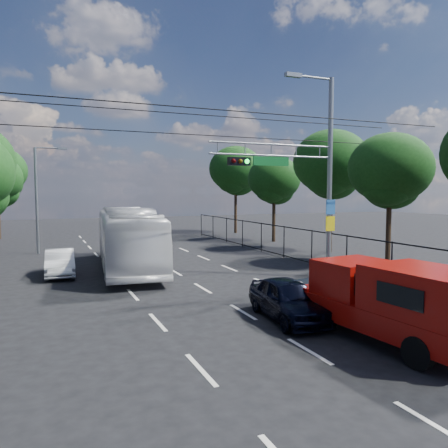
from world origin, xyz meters
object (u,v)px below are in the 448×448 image
white_van (60,263)px  red_pickup (391,300)px  navy_hatchback (288,299)px  signal_mast (309,168)px  white_bus (128,238)px

white_van → red_pickup: bearing=-57.4°
navy_hatchback → white_van: (-6.49, 10.80, -0.03)m
signal_mast → white_bus: signal_mast is taller
signal_mast → navy_hatchback: 8.24m
red_pickup → navy_hatchback: (-1.52, 2.90, -0.51)m
red_pickup → white_bus: white_bus is taller
white_bus → white_van: 3.70m
signal_mast → navy_hatchback: signal_mast is taller
signal_mast → white_van: bearing=153.1°
signal_mast → red_pickup: bearing=-108.6°
signal_mast → white_bus: 10.19m
white_bus → white_van: white_bus is taller
signal_mast → red_pickup: signal_mast is taller
signal_mast → white_van: size_ratio=2.46×
red_pickup → white_bus: (-4.51, 14.37, 0.45)m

